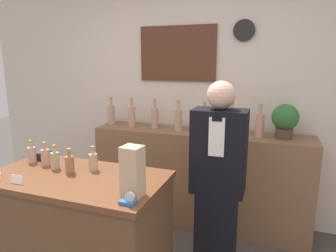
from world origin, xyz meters
The scene contains 21 objects.
back_wall centered at (0.00, 2.00, 1.36)m, with size 5.20×0.09×2.70m.
back_shelf centered at (0.21, 1.73, 0.51)m, with size 2.22×0.42×1.01m.
display_counter centered at (-0.34, 0.43, 0.47)m, with size 1.23×0.66×0.95m.
shopkeeper centered at (0.54, 0.98, 0.79)m, with size 0.40×0.25×1.58m.
potted_plant centered at (1.01, 1.74, 1.19)m, with size 0.24×0.24×0.32m.
paper_bag centered at (0.17, 0.29, 1.10)m, with size 0.12×0.12×0.30m.
tape_dispenser centered at (0.19, 0.18, 0.97)m, with size 0.09×0.06×0.07m.
price_card_right centered at (-0.61, 0.19, 0.97)m, with size 0.09×0.02×0.06m.
gift_box centered at (-0.83, 0.66, 0.98)m, with size 0.14×0.14×0.06m.
counter_bottle_0 centered at (-0.83, 0.55, 1.01)m, with size 0.06×0.06×0.18m.
counter_bottle_1 centered at (-0.69, 0.54, 1.01)m, with size 0.06×0.06×0.18m.
counter_bottle_2 centered at (-0.57, 0.50, 1.01)m, with size 0.06×0.06×0.18m.
counter_bottle_3 centered at (-0.41, 0.47, 1.01)m, with size 0.06×0.06×0.18m.
counter_bottle_4 centered at (-0.29, 0.57, 1.01)m, with size 0.06×0.06×0.18m.
shelf_bottle_0 centered at (-0.82, 1.75, 1.13)m, with size 0.08×0.08×0.31m.
shelf_bottle_1 centered at (-0.55, 1.72, 1.13)m, with size 0.08×0.08×0.31m.
shelf_bottle_2 centered at (-0.29, 1.74, 1.13)m, with size 0.08×0.08×0.31m.
shelf_bottle_3 centered at (-0.02, 1.72, 1.13)m, with size 0.08×0.08×0.31m.
shelf_bottle_4 centered at (0.25, 1.73, 1.13)m, with size 0.08×0.08×0.31m.
shelf_bottle_5 centered at (0.52, 1.75, 1.13)m, with size 0.08×0.08×0.31m.
shelf_bottle_6 centered at (0.79, 1.74, 1.13)m, with size 0.08×0.08×0.31m.
Camera 1 is at (0.91, -1.17, 1.72)m, focal length 32.00 mm.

